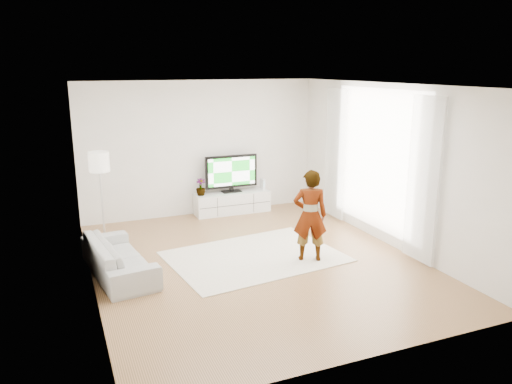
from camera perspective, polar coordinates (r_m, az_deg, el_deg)
name	(u,v)px	position (r m, az deg, el deg)	size (l,w,h in m)	color
floor	(255,262)	(8.14, -0.06, -7.97)	(6.00, 6.00, 0.00)	#AF7C4F
ceiling	(255,85)	(7.54, -0.07, 12.13)	(6.00, 6.00, 0.00)	white
wall_left	(86,192)	(7.18, -18.86, -0.04)	(0.02, 6.00, 2.80)	white
wall_right	(389,165)	(8.95, 14.94, 2.95)	(0.02, 6.00, 2.80)	white
wall_back	(201,148)	(10.51, -6.30, 4.97)	(5.00, 0.02, 2.80)	white
wall_front	(368,237)	(5.17, 12.68, -5.04)	(5.00, 0.02, 2.80)	white
window	(378,160)	(9.17, 13.73, 3.60)	(0.01, 2.60, 2.50)	white
curtain_near	(423,181)	(8.14, 18.56, 1.24)	(0.04, 0.70, 2.60)	white
curtain_far	(335,154)	(10.20, 9.07, 4.31)	(0.04, 0.70, 2.60)	white
media_console	(232,202)	(10.72, -2.74, -1.20)	(1.62, 0.46, 0.46)	white
television	(231,172)	(10.59, -2.83, 2.28)	(1.14, 0.22, 0.79)	black
game_console	(263,184)	(10.88, 0.76, 0.92)	(0.07, 0.17, 0.23)	white
potted_plant	(201,187)	(10.41, -6.33, 0.58)	(0.20, 0.20, 0.36)	#3F7238
rug	(255,256)	(8.33, -0.15, -7.38)	(2.73, 1.97, 0.01)	#EFE6CC
player	(310,215)	(8.01, 6.20, -2.68)	(0.54, 0.36, 1.49)	#334772
sofa	(119,257)	(7.87, -15.43, -7.18)	(1.87, 0.73, 0.55)	#B9B9B4
floor_lamp	(99,166)	(9.23, -17.47, 2.88)	(0.36, 0.36, 1.61)	silver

